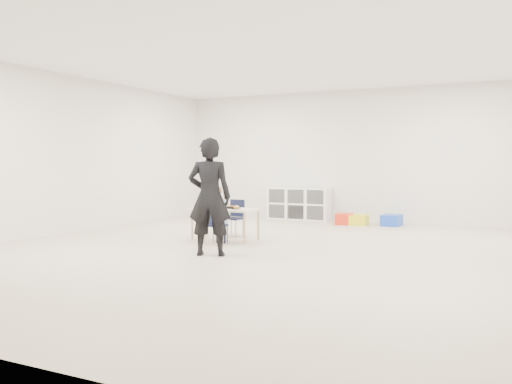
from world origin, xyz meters
The scene contains 16 objects.
room centered at (0.00, 0.00, 1.40)m, with size 9.00×9.02×2.80m.
table centered at (-1.08, 0.80, 0.26)m, with size 1.14×0.62×0.51m.
chair_near centered at (-0.96, 0.29, 0.31)m, with size 0.30×0.28×0.61m, color #101632, non-canonical shape.
chair_far centered at (-1.20, 1.30, 0.31)m, with size 0.30×0.28×0.61m, color #101632, non-canonical shape.
child centered at (-0.96, 0.29, 0.48)m, with size 0.41×0.41×0.97m, color #ACBFE9, non-canonical shape.
lunch_tray_near centered at (-0.96, 0.82, 0.53)m, with size 0.22×0.16×0.03m, color black.
lunch_tray_far centered at (-1.44, 0.89, 0.53)m, with size 0.22×0.16×0.03m, color black.
milk_carton centered at (-1.08, 0.67, 0.56)m, with size 0.07×0.07×0.10m, color white.
bread_roll centered at (-0.81, 0.69, 0.54)m, with size 0.09×0.09×0.07m, color tan.
apple_near centered at (-1.23, 0.86, 0.55)m, with size 0.07×0.07×0.07m, color maroon.
apple_far centered at (-1.57, 0.77, 0.55)m, with size 0.07×0.07×0.07m, color maroon.
cubby_shelf centered at (-1.20, 4.28, 0.35)m, with size 1.40×0.40×0.70m, color white.
adult centered at (-0.51, -0.61, 0.79)m, with size 0.58×0.38×1.58m, color black.
bin_red centered at (-0.02, 3.82, 0.11)m, with size 0.35×0.45×0.22m, color red.
bin_yellow centered at (0.28, 3.84, 0.10)m, with size 0.33×0.43×0.21m, color yellow.
bin_blue centered at (0.90, 3.98, 0.11)m, with size 0.35×0.45×0.22m, color blue.
Camera 1 is at (3.26, -6.78, 1.23)m, focal length 38.00 mm.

